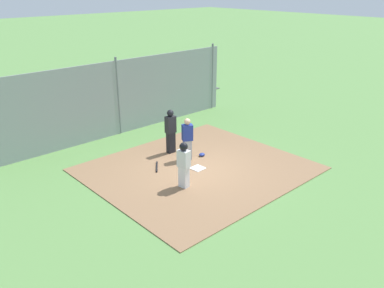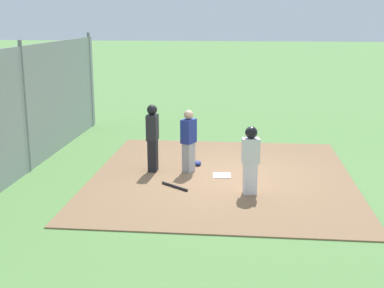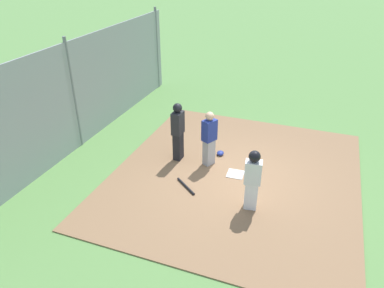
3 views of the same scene
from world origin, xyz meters
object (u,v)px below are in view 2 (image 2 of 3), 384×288
object	(u,v)px
umpire	(153,137)
home_plate	(222,175)
catcher_mask	(197,163)
runner	(251,156)
baseball_bat	(175,186)
catcher	(189,140)

from	to	relation	value
umpire	home_plate	bearing A→B (deg)	-5.32
home_plate	catcher_mask	distance (m)	1.11
home_plate	runner	size ratio (longest dim) A/B	0.28
runner	baseball_bat	size ratio (longest dim) A/B	1.88
catcher	umpire	bearing A→B (deg)	-151.05
catcher	home_plate	bearing A→B (deg)	8.79
catcher	baseball_bat	bearing A→B (deg)	-71.60
home_plate	baseball_bat	distance (m)	1.48
catcher	catcher_mask	xyz separation A→B (m)	(-0.59, 0.17, -0.77)
runner	catcher_mask	distance (m)	2.66
umpire	catcher	bearing A→B (deg)	4.69
runner	baseball_bat	distance (m)	1.94
runner	catcher_mask	world-z (taller)	runner
home_plate	umpire	world-z (taller)	umpire
umpire	catcher_mask	xyz separation A→B (m)	(-0.63, 1.09, -0.85)
runner	umpire	bearing A→B (deg)	50.25
catcher	umpire	world-z (taller)	umpire
catcher_mask	umpire	bearing A→B (deg)	-60.02
baseball_bat	catcher_mask	distance (m)	1.93
home_plate	catcher	xyz separation A→B (m)	(-0.28, -0.86, 0.82)
umpire	runner	xyz separation A→B (m)	(1.50, 2.47, -0.04)
home_plate	catcher_mask	size ratio (longest dim) A/B	1.83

